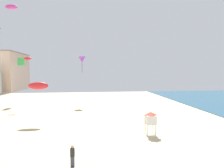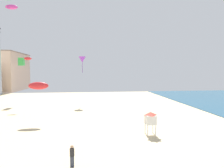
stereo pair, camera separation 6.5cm
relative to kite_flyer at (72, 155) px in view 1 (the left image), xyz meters
name	(u,v)px [view 1 (the left image)]	position (x,y,z in m)	size (l,w,h in m)	color
boardwalk_hotel_far	(1,72)	(-32.01, 59.71, 6.16)	(14.72, 19.41, 14.14)	beige
kite_flyer	(72,155)	(0.00, 0.00, 0.00)	(0.34, 0.34, 1.64)	#383D4C
lifeguard_stand	(150,118)	(7.97, 6.16, 0.92)	(1.10, 1.10, 2.55)	white
kite_red_parafoil	(28,59)	(-11.08, 24.96, 8.73)	(1.48, 0.41, 0.58)	red
kite_purple_delta	(82,60)	(-0.52, 27.76, 8.77)	(1.55, 1.55, 3.53)	purple
kite_magenta_parafoil	(11,7)	(-10.28, 16.10, 15.73)	(1.78, 0.50, 0.69)	#DB3D9E
kite_red_parafoil_2	(38,86)	(-5.91, 13.16, 4.15)	(2.73, 0.76, 1.06)	red
kite_green_box	(21,62)	(-14.00, 29.62, 8.33)	(1.09, 1.09, 1.72)	green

